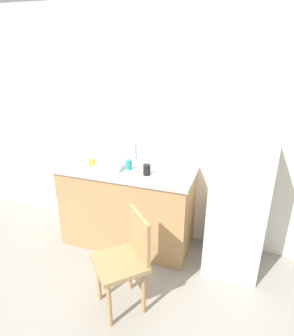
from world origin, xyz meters
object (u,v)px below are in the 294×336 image
at_px(cup_yellow, 92,162).
at_px(cup_teal, 129,165).
at_px(refrigerator, 237,205).
at_px(dish_tray, 110,166).
at_px(chair, 126,258).
at_px(cup_black, 147,170).

xyz_separation_m(cup_yellow, cup_teal, (0.41, 0.04, 0.01)).
bearing_deg(refrigerator, cup_teal, -178.33).
bearing_deg(dish_tray, refrigerator, 3.20).
relative_size(chair, dish_tray, 3.18).
xyz_separation_m(dish_tray, cup_black, (0.42, -0.03, 0.03)).
relative_size(refrigerator, chair, 1.58).
bearing_deg(chair, cup_yellow, 178.03).
height_order(refrigerator, cup_teal, refrigerator).
height_order(refrigerator, cup_yellow, refrigerator).
bearing_deg(chair, cup_teal, 155.70).
bearing_deg(cup_black, cup_yellow, 176.65).
distance_m(chair, cup_teal, 1.00).
height_order(chair, cup_yellow, cup_yellow).
xyz_separation_m(chair, dish_tray, (-0.50, 0.78, 0.47)).
bearing_deg(dish_tray, chair, -57.32).
distance_m(dish_tray, cup_yellow, 0.21).
distance_m(dish_tray, cup_teal, 0.21).
height_order(cup_black, cup_teal, cup_black).
distance_m(refrigerator, dish_tray, 1.35).
distance_m(cup_yellow, cup_teal, 0.42).
xyz_separation_m(cup_black, cup_yellow, (-0.64, 0.04, -0.02)).
distance_m(chair, cup_black, 0.90).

